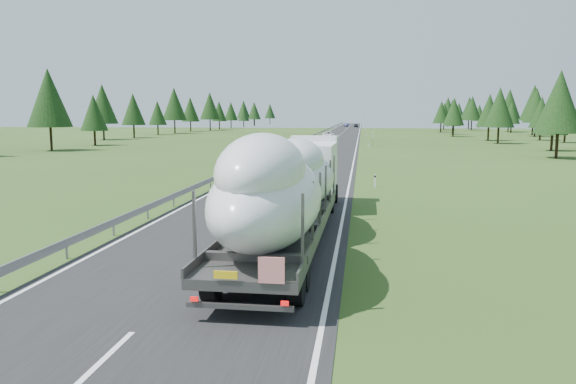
# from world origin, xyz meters

# --- Properties ---
(ground) EXTENTS (400.00, 400.00, 0.00)m
(ground) POSITION_xyz_m (0.00, 0.00, 0.00)
(ground) COLOR #294416
(ground) RESTS_ON ground
(road_surface) EXTENTS (10.00, 400.00, 0.02)m
(road_surface) POSITION_xyz_m (0.00, 100.00, 0.01)
(road_surface) COLOR black
(road_surface) RESTS_ON ground
(guardrail) EXTENTS (0.10, 400.00, 0.76)m
(guardrail) POSITION_xyz_m (-5.30, 99.94, 0.60)
(guardrail) COLOR slate
(guardrail) RESTS_ON ground
(marker_posts) EXTENTS (0.13, 350.08, 1.00)m
(marker_posts) POSITION_xyz_m (6.50, 155.00, 0.54)
(marker_posts) COLOR silver
(marker_posts) RESTS_ON ground
(highway_sign) EXTENTS (0.08, 0.90, 2.60)m
(highway_sign) POSITION_xyz_m (7.20, 80.00, 1.81)
(highway_sign) COLOR slate
(highway_sign) RESTS_ON ground
(tree_line_right) EXTENTS (27.63, 301.57, 12.60)m
(tree_line_right) POSITION_xyz_m (39.87, 104.41, 6.88)
(tree_line_right) COLOR black
(tree_line_right) RESTS_ON ground
(tree_line_left) EXTENTS (14.05, 301.62, 12.37)m
(tree_line_left) POSITION_xyz_m (-43.75, 111.78, 6.98)
(tree_line_left) COLOR black
(tree_line_left) RESTS_ON ground
(boat_truck) EXTENTS (3.49, 21.75, 4.79)m
(boat_truck) POSITION_xyz_m (2.60, 11.64, 2.55)
(boat_truck) COLOR silver
(boat_truck) RESTS_ON ground
(distant_van) EXTENTS (2.97, 5.57, 1.49)m
(distant_van) POSITION_xyz_m (-1.80, 111.29, 0.75)
(distant_van) COLOR silver
(distant_van) RESTS_ON ground
(distant_car_dark) EXTENTS (1.78, 4.20, 1.41)m
(distant_car_dark) POSITION_xyz_m (2.96, 212.43, 0.71)
(distant_car_dark) COLOR black
(distant_car_dark) RESTS_ON ground
(distant_car_blue) EXTENTS (1.80, 4.14, 1.32)m
(distant_car_blue) POSITION_xyz_m (-1.06, 222.71, 0.66)
(distant_car_blue) COLOR #171A41
(distant_car_blue) RESTS_ON ground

